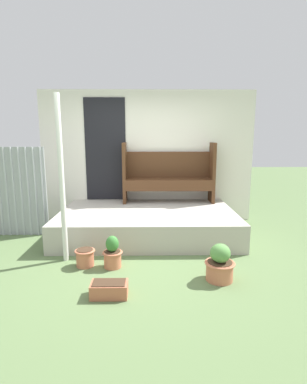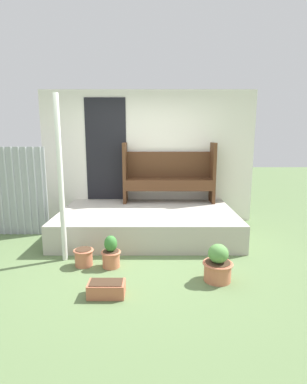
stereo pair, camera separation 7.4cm
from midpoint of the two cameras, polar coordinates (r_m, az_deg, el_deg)
ground_plane at (r=4.50m, az=-3.75°, el=-12.01°), size 24.00×24.00×0.00m
porch_slab at (r=5.30m, az=-1.58°, el=-5.89°), size 3.02×1.86×0.44m
house_wall at (r=6.04m, az=-1.88°, el=6.71°), size 4.22×0.08×2.60m
support_post at (r=4.23m, az=-17.58°, el=2.09°), size 0.07×0.07×2.28m
bench at (r=5.85m, az=2.50°, el=3.65°), size 1.76×0.40×1.16m
flower_pot_left at (r=4.23m, az=-13.41°, el=-11.93°), size 0.27×0.27×0.24m
flower_pot_middle at (r=4.11m, az=-8.33°, el=-11.54°), size 0.27×0.27×0.44m
flower_pot_right at (r=3.81m, az=11.96°, el=-13.36°), size 0.37×0.37×0.46m
planter_box_rect at (r=3.49m, az=-9.06°, el=-17.81°), size 0.40×0.22×0.17m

